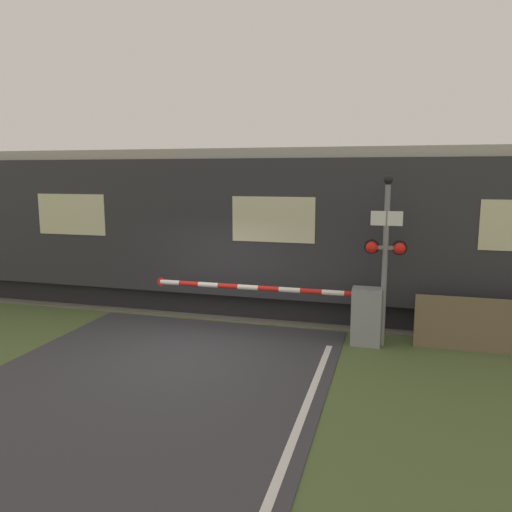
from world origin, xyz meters
TOP-DOWN VIEW (x-y plane):
  - ground_plane at (0.00, 0.00)m, footprint 80.00×80.00m
  - track_bed at (0.00, 3.73)m, footprint 36.00×3.20m
  - train at (1.22, 3.73)m, footprint 19.47×2.96m
  - crossing_barrier at (3.08, 1.37)m, footprint 5.04×0.44m
  - signal_post at (3.76, 1.41)m, footprint 0.85×0.26m
  - roadside_fence at (5.88, 1.51)m, footprint 2.97×0.06m

SIDE VIEW (x-z plane):
  - ground_plane at x=0.00m, z-range 0.00..0.00m
  - track_bed at x=0.00m, z-range -0.04..0.09m
  - roadside_fence at x=5.88m, z-range 0.00..1.10m
  - crossing_barrier at x=3.08m, z-range 0.07..1.27m
  - signal_post at x=3.76m, z-range 0.24..3.73m
  - train at x=1.22m, z-range 0.05..4.15m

